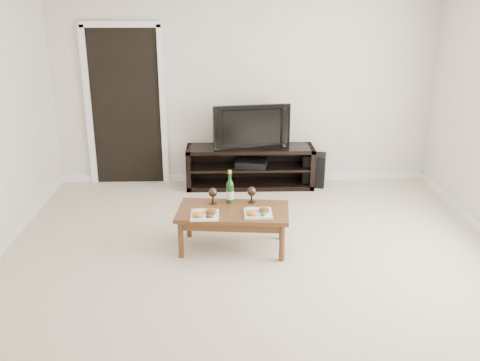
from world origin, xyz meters
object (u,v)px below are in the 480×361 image
Objects in this scene: television at (250,125)px; subwoofer at (314,170)px; media_console at (250,167)px; coffee_table at (233,229)px.

subwoofer is at bearing -6.58° from television.
television is 2.33× the size of subwoofer.
media_console is 1.52× the size of coffee_table.
television is at bearing 0.00° from media_console.
media_console is 3.89× the size of subwoofer.
media_console is at bearing 0.00° from television.
subwoofer is (0.87, 0.03, -0.06)m from media_console.
television is 1.96m from coffee_table.
television reaches higher than coffee_table.
subwoofer is at bearing 59.07° from coffee_table.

